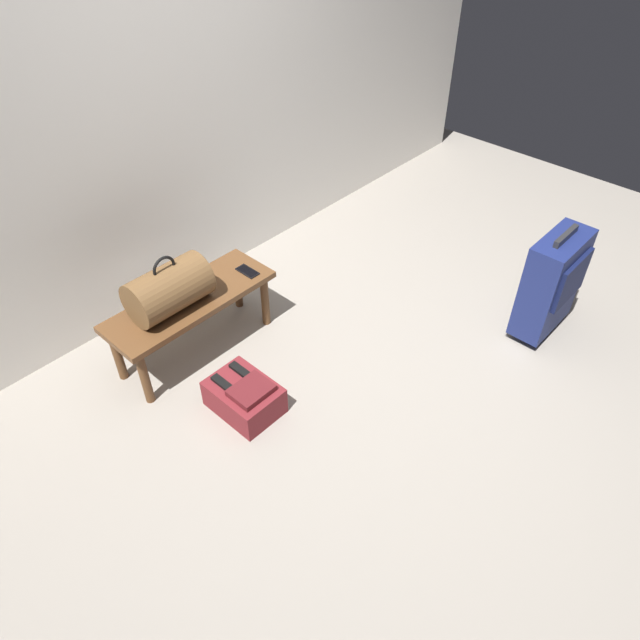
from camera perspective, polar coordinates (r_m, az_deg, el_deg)
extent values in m
plane|color=gray|center=(3.32, 5.23, -7.07)|extent=(6.60, 6.60, 0.00)
cube|color=silver|center=(3.56, -15.45, 22.44)|extent=(6.00, 0.10, 2.80)
cube|color=brown|center=(3.39, -12.49, 1.87)|extent=(1.00, 0.36, 0.04)
cylinder|color=brown|center=(3.27, -16.66, -5.39)|extent=(0.05, 0.05, 0.36)
cylinder|color=brown|center=(3.63, -5.35, 1.87)|extent=(0.05, 0.05, 0.36)
cylinder|color=brown|center=(3.45, -19.07, -3.19)|extent=(0.05, 0.05, 0.36)
cylinder|color=brown|center=(3.79, -8.05, 3.55)|extent=(0.05, 0.05, 0.36)
cylinder|color=brown|center=(3.25, -14.47, 2.92)|extent=(0.44, 0.26, 0.26)
torus|color=black|center=(3.17, -14.89, 4.91)|extent=(0.14, 0.02, 0.14)
cube|color=black|center=(3.51, -7.05, 4.71)|extent=(0.07, 0.14, 0.01)
cube|color=black|center=(3.51, -7.06, 4.77)|extent=(0.06, 0.13, 0.00)
cube|color=navy|center=(3.72, 21.48, 3.37)|extent=(0.44, 0.20, 0.61)
cube|color=#11183E|center=(3.65, 23.32, 3.55)|extent=(0.36, 0.02, 0.28)
cube|color=#262628|center=(3.54, 22.77, 7.53)|extent=(0.25, 0.03, 0.04)
cylinder|color=black|center=(3.82, 18.36, -1.13)|extent=(0.02, 0.05, 0.05)
cylinder|color=black|center=(4.05, 20.42, 1.06)|extent=(0.02, 0.05, 0.05)
cube|color=maroon|center=(3.20, -7.36, -7.43)|extent=(0.28, 0.38, 0.17)
cube|color=#55181C|center=(3.08, -6.70, -6.80)|extent=(0.21, 0.17, 0.04)
cube|color=black|center=(3.14, -9.18, -6.27)|extent=(0.04, 0.19, 0.02)
cube|color=black|center=(3.19, -7.46, -5.07)|extent=(0.04, 0.19, 0.02)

